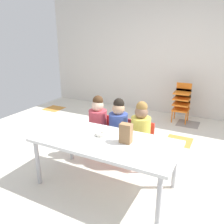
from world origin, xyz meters
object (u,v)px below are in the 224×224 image
at_px(seated_child_far_right, 141,128).
at_px(donut_powdered_on_plate, 100,134).
at_px(seated_child_middle_seat, 119,124).
at_px(paper_bag_brown, 126,133).
at_px(paper_plate_center_table, 98,145).
at_px(paper_plate_near_edge, 100,136).
at_px(kid_chair_orange_stack, 182,100).
at_px(seated_child_near_camera, 98,120).
at_px(craft_table, 105,144).

distance_m(seated_child_far_right, donut_powdered_on_plate, 0.63).
xyz_separation_m(seated_child_middle_seat, paper_bag_brown, (0.36, -0.57, 0.16)).
relative_size(seated_child_middle_seat, paper_plate_center_table, 5.10).
distance_m(paper_plate_near_edge, paper_plate_center_table, 0.24).
bearing_deg(paper_bag_brown, kid_chair_orange_stack, 87.41).
xyz_separation_m(seated_child_near_camera, seated_child_far_right, (0.66, 0.00, 0.00)).
height_order(seated_child_near_camera, kid_chair_orange_stack, seated_child_near_camera).
relative_size(seated_child_near_camera, paper_plate_near_edge, 5.10).
bearing_deg(seated_child_middle_seat, kid_chair_orange_stack, 76.74).
xyz_separation_m(craft_table, seated_child_middle_seat, (-0.12, 0.62, 0.00)).
height_order(seated_child_far_right, donut_powdered_on_plate, seated_child_far_right).
xyz_separation_m(seated_child_near_camera, donut_powdered_on_plate, (0.36, -0.55, 0.08)).
bearing_deg(craft_table, seated_child_near_camera, 126.19).
relative_size(seated_child_middle_seat, kid_chair_orange_stack, 1.15).
bearing_deg(paper_bag_brown, seated_child_near_camera, 140.24).
bearing_deg(kid_chair_orange_stack, paper_bag_brown, -92.59).
xyz_separation_m(seated_child_far_right, paper_plate_center_table, (-0.20, -0.77, 0.05)).
bearing_deg(donut_powdered_on_plate, seated_child_far_right, 61.61).
relative_size(craft_table, seated_child_middle_seat, 1.79).
relative_size(craft_table, paper_plate_center_table, 9.11).
bearing_deg(craft_table, seated_child_middle_seat, 101.28).
bearing_deg(seated_child_middle_seat, seated_child_near_camera, 180.00).
xyz_separation_m(seated_child_far_right, kid_chair_orange_stack, (0.15, 2.03, -0.10)).
distance_m(seated_child_middle_seat, paper_plate_near_edge, 0.56).
bearing_deg(kid_chair_orange_stack, paper_plate_center_table, -97.23).
distance_m(seated_child_near_camera, donut_powdered_on_plate, 0.66).
bearing_deg(seated_child_near_camera, seated_child_middle_seat, -0.00).
relative_size(seated_child_near_camera, paper_bag_brown, 4.17).
xyz_separation_m(craft_table, paper_plate_center_table, (0.00, -0.15, 0.06)).
bearing_deg(paper_plate_near_edge, craft_table, -34.03).
xyz_separation_m(paper_bag_brown, paper_plate_near_edge, (-0.33, 0.02, -0.11)).
xyz_separation_m(seated_child_near_camera, paper_bag_brown, (0.69, -0.57, 0.16)).
bearing_deg(paper_plate_near_edge, donut_powdered_on_plate, 0.00).
xyz_separation_m(seated_child_middle_seat, donut_powdered_on_plate, (0.03, -0.55, 0.08)).
bearing_deg(seated_child_middle_seat, paper_bag_brown, -57.78).
height_order(craft_table, donut_powdered_on_plate, donut_powdered_on_plate).
distance_m(seated_child_middle_seat, paper_plate_center_table, 0.78).
relative_size(craft_table, paper_plate_near_edge, 9.11).
xyz_separation_m(kid_chair_orange_stack, donut_powdered_on_plate, (-0.45, -2.59, 0.18)).
relative_size(paper_plate_near_edge, paper_plate_center_table, 1.00).
bearing_deg(craft_table, kid_chair_orange_stack, 82.34).
distance_m(craft_table, seated_child_near_camera, 0.76).
xyz_separation_m(seated_child_near_camera, kid_chair_orange_stack, (0.81, 2.03, -0.10)).
bearing_deg(donut_powdered_on_plate, paper_plate_near_edge, 0.00).
relative_size(paper_bag_brown, donut_powdered_on_plate, 1.70).
relative_size(paper_plate_center_table, donut_powdered_on_plate, 1.39).
xyz_separation_m(craft_table, seated_child_far_right, (0.20, 0.62, 0.00)).
distance_m(craft_table, paper_bag_brown, 0.29).
xyz_separation_m(seated_child_far_right, paper_plate_near_edge, (-0.30, -0.55, 0.05)).
distance_m(craft_table, paper_plate_near_edge, 0.13).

